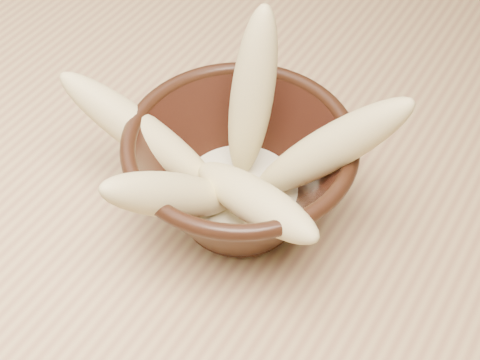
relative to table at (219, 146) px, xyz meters
The scene contains 8 objects.
table is the anchor object (origin of this frame).
bowl 0.22m from the table, 49.56° to the right, with size 0.19×0.19×0.10m.
milk_puddle 0.20m from the table, 49.56° to the right, with size 0.11×0.11×0.01m, color beige.
banana_upright 0.24m from the table, 43.16° to the right, with size 0.04×0.04×0.16m, color #EFDE8D.
banana_left 0.22m from the table, 81.40° to the right, with size 0.04×0.04×0.16m, color #EFDE8D.
banana_right 0.27m from the table, 30.32° to the right, with size 0.04×0.04×0.17m, color #EFDE8D.
banana_across 0.27m from the table, 48.66° to the right, with size 0.04×0.04×0.15m, color #EFDE8D.
banana_front 0.27m from the table, 65.42° to the right, with size 0.04×0.04×0.15m, color #EFDE8D.
Camera 1 is at (0.30, -0.44, 1.23)m, focal length 50.00 mm.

